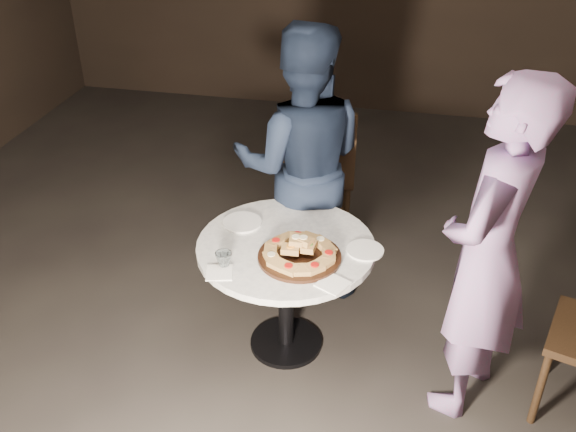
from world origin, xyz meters
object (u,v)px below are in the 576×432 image
(chair_far, at_px, (317,167))
(diner_teal, at_px, (487,256))
(water_glass, at_px, (224,259))
(serving_board, at_px, (300,257))
(diner_navy, at_px, (301,164))
(focaccia_pile, at_px, (299,250))
(table, at_px, (286,264))

(chair_far, relative_size, diner_teal, 0.59)
(diner_teal, bearing_deg, water_glass, -62.59)
(serving_board, relative_size, diner_navy, 0.25)
(water_glass, height_order, chair_far, chair_far)
(serving_board, relative_size, focaccia_pile, 1.11)
(focaccia_pile, height_order, diner_navy, diner_navy)
(table, height_order, chair_far, chair_far)
(chair_far, bearing_deg, serving_board, 85.20)
(diner_navy, relative_size, diner_teal, 0.96)
(table, xyz_separation_m, water_glass, (-0.24, -0.24, 0.16))
(water_glass, distance_m, diner_navy, 0.86)
(water_glass, bearing_deg, focaccia_pile, 22.20)
(table, relative_size, focaccia_pile, 2.77)
(diner_teal, bearing_deg, focaccia_pile, -70.18)
(diner_teal, bearing_deg, chair_far, -117.98)
(serving_board, distance_m, chair_far, 1.14)
(focaccia_pile, relative_size, diner_teal, 0.22)
(table, distance_m, chair_far, 1.02)
(water_glass, relative_size, chair_far, 0.08)
(focaccia_pile, distance_m, chair_far, 1.14)
(chair_far, distance_m, diner_teal, 1.53)
(table, height_order, diner_navy, diner_navy)
(table, distance_m, serving_board, 0.19)
(chair_far, bearing_deg, focaccia_pile, 85.14)
(table, height_order, diner_teal, diner_teal)
(focaccia_pile, bearing_deg, diner_teal, -3.36)
(table, height_order, serving_board, serving_board)
(chair_far, xyz_separation_m, diner_navy, (-0.02, -0.43, 0.23))
(chair_far, relative_size, diner_navy, 0.61)
(table, height_order, water_glass, water_glass)
(table, distance_m, water_glass, 0.38)
(water_glass, bearing_deg, diner_teal, 4.23)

